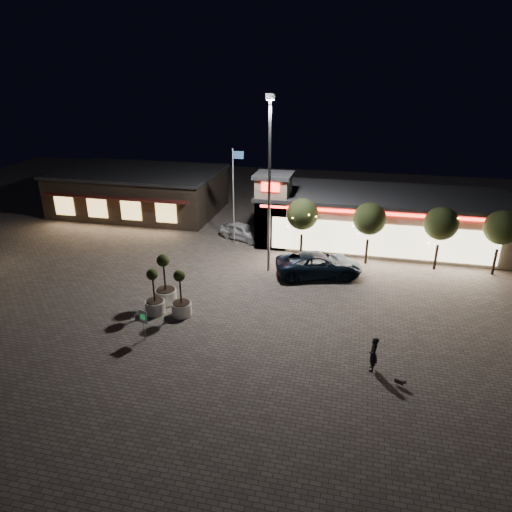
% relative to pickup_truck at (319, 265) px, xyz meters
% --- Properties ---
extents(ground, '(90.00, 90.00, 0.00)m').
position_rel_pickup_truck_xyz_m(ground, '(-5.70, -7.92, -0.86)').
color(ground, '#71655B').
rests_on(ground, ground).
extents(retail_building, '(20.40, 8.40, 6.10)m').
position_rel_pickup_truck_xyz_m(retail_building, '(3.80, 7.89, 1.35)').
color(retail_building, tan).
rests_on(retail_building, ground).
extents(restaurant_building, '(16.40, 11.00, 4.30)m').
position_rel_pickup_truck_xyz_m(restaurant_building, '(-19.70, 12.05, 1.30)').
color(restaurant_building, '#382D23').
rests_on(restaurant_building, ground).
extents(floodlight_pole, '(0.60, 0.40, 12.38)m').
position_rel_pickup_truck_xyz_m(floodlight_pole, '(-3.70, 0.08, 6.16)').
color(floodlight_pole, gray).
rests_on(floodlight_pole, ground).
extents(flagpole, '(0.95, 0.10, 8.00)m').
position_rel_pickup_truck_xyz_m(flagpole, '(-7.61, 5.08, 3.89)').
color(flagpole, white).
rests_on(flagpole, ground).
extents(string_tree_a, '(2.42, 2.42, 4.79)m').
position_rel_pickup_truck_xyz_m(string_tree_a, '(-1.70, 3.08, 2.70)').
color(string_tree_a, '#332319').
rests_on(string_tree_a, ground).
extents(string_tree_b, '(2.42, 2.42, 4.79)m').
position_rel_pickup_truck_xyz_m(string_tree_b, '(3.30, 3.08, 2.70)').
color(string_tree_b, '#332319').
rests_on(string_tree_b, ground).
extents(string_tree_c, '(2.42, 2.42, 4.79)m').
position_rel_pickup_truck_xyz_m(string_tree_c, '(8.30, 3.08, 2.70)').
color(string_tree_c, '#332319').
rests_on(string_tree_c, ground).
extents(string_tree_d, '(2.42, 2.42, 4.79)m').
position_rel_pickup_truck_xyz_m(string_tree_d, '(12.30, 3.08, 2.70)').
color(string_tree_d, '#332319').
rests_on(string_tree_d, ground).
extents(pickup_truck, '(6.71, 4.45, 1.71)m').
position_rel_pickup_truck_xyz_m(pickup_truck, '(0.00, 0.00, 0.00)').
color(pickup_truck, black).
rests_on(pickup_truck, ground).
extents(white_sedan, '(4.55, 3.27, 1.44)m').
position_rel_pickup_truck_xyz_m(white_sedan, '(-7.20, 6.08, -0.14)').
color(white_sedan, silver).
rests_on(white_sedan, ground).
extents(pedestrian, '(0.46, 0.68, 1.82)m').
position_rel_pickup_truck_xyz_m(pedestrian, '(3.71, -10.59, 0.05)').
color(pedestrian, black).
rests_on(pedestrian, ground).
extents(dog, '(0.54, 0.36, 0.30)m').
position_rel_pickup_truck_xyz_m(dog, '(5.04, -11.61, -0.56)').
color(dog, '#59514C').
rests_on(dog, ground).
extents(planter_left, '(1.36, 1.36, 3.34)m').
position_rel_pickup_truck_xyz_m(planter_left, '(-9.02, -6.35, 0.18)').
color(planter_left, silver).
rests_on(planter_left, ground).
extents(planter_mid, '(1.20, 1.20, 2.94)m').
position_rel_pickup_truck_xyz_m(planter_mid, '(-9.15, -7.70, 0.05)').
color(planter_mid, silver).
rests_on(planter_mid, ground).
extents(planter_right, '(1.21, 1.21, 2.96)m').
position_rel_pickup_truck_xyz_m(planter_right, '(-7.49, -7.57, 0.06)').
color(planter_right, silver).
rests_on(planter_right, ground).
extents(valet_sign, '(0.58, 0.25, 1.80)m').
position_rel_pickup_truck_xyz_m(valet_sign, '(-8.47, -10.56, 0.41)').
color(valet_sign, gray).
rests_on(valet_sign, ground).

